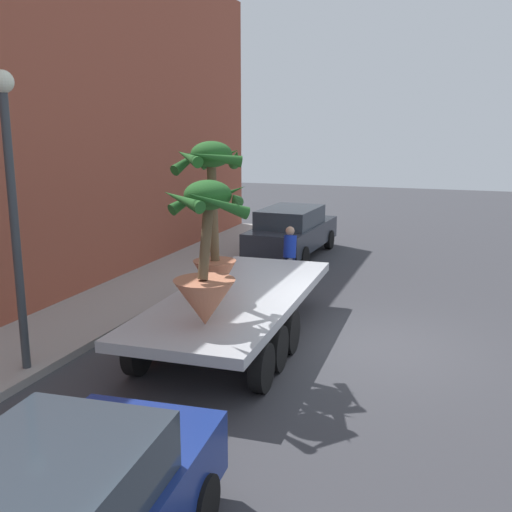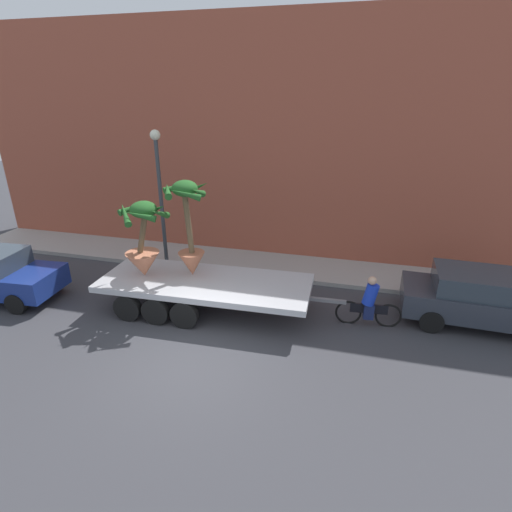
{
  "view_description": "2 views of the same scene",
  "coord_description": "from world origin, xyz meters",
  "px_view_note": "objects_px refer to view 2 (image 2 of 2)",
  "views": [
    {
      "loc": [
        -11.0,
        -1.51,
        4.17
      ],
      "look_at": [
        1.19,
        2.77,
        1.33
      ],
      "focal_mm": 42.28,
      "sensor_mm": 36.0,
      "label": 1
    },
    {
      "loc": [
        3.58,
        -7.44,
        6.16
      ],
      "look_at": [
        0.84,
        3.0,
        1.71
      ],
      "focal_mm": 28.07,
      "sensor_mm": 36.0,
      "label": 2
    }
  ],
  "objects_px": {
    "parked_car": "(486,299)",
    "street_lamp": "(159,181)",
    "potted_palm_rear": "(189,229)",
    "flatbed_trailer": "(197,286)",
    "cyclist": "(369,304)",
    "potted_palm_middle": "(143,244)"
  },
  "relations": [
    {
      "from": "parked_car",
      "to": "street_lamp",
      "type": "distance_m",
      "value": 10.98
    },
    {
      "from": "potted_palm_rear",
      "to": "flatbed_trailer",
      "type": "bearing_deg",
      "value": -43.15
    },
    {
      "from": "flatbed_trailer",
      "to": "cyclist",
      "type": "bearing_deg",
      "value": 3.91
    },
    {
      "from": "potted_palm_rear",
      "to": "cyclist",
      "type": "distance_m",
      "value": 5.59
    },
    {
      "from": "flatbed_trailer",
      "to": "potted_palm_middle",
      "type": "height_order",
      "value": "potted_palm_middle"
    },
    {
      "from": "potted_palm_middle",
      "to": "street_lamp",
      "type": "height_order",
      "value": "street_lamp"
    },
    {
      "from": "cyclist",
      "to": "parked_car",
      "type": "relative_size",
      "value": 0.4
    },
    {
      "from": "potted_palm_rear",
      "to": "street_lamp",
      "type": "relative_size",
      "value": 0.6
    },
    {
      "from": "flatbed_trailer",
      "to": "parked_car",
      "type": "height_order",
      "value": "parked_car"
    },
    {
      "from": "potted_palm_middle",
      "to": "street_lamp",
      "type": "distance_m",
      "value": 3.31
    },
    {
      "from": "street_lamp",
      "to": "potted_palm_rear",
      "type": "bearing_deg",
      "value": -49.38
    },
    {
      "from": "flatbed_trailer",
      "to": "potted_palm_rear",
      "type": "xyz_separation_m",
      "value": [
        -0.29,
        0.27,
        1.67
      ]
    },
    {
      "from": "cyclist",
      "to": "potted_palm_rear",
      "type": "bearing_deg",
      "value": -179.19
    },
    {
      "from": "potted_palm_rear",
      "to": "potted_palm_middle",
      "type": "height_order",
      "value": "potted_palm_rear"
    },
    {
      "from": "potted_palm_middle",
      "to": "street_lamp",
      "type": "xyz_separation_m",
      "value": [
        -0.88,
        2.95,
        1.22
      ]
    },
    {
      "from": "potted_palm_middle",
      "to": "street_lamp",
      "type": "bearing_deg",
      "value": 106.69
    },
    {
      "from": "potted_palm_rear",
      "to": "potted_palm_middle",
      "type": "xyz_separation_m",
      "value": [
        -1.28,
        -0.43,
        -0.43
      ]
    },
    {
      "from": "potted_palm_middle",
      "to": "parked_car",
      "type": "relative_size",
      "value": 0.5
    },
    {
      "from": "potted_palm_middle",
      "to": "parked_car",
      "type": "bearing_deg",
      "value": 7.9
    },
    {
      "from": "potted_palm_middle",
      "to": "parked_car",
      "type": "height_order",
      "value": "potted_palm_middle"
    },
    {
      "from": "cyclist",
      "to": "flatbed_trailer",
      "type": "bearing_deg",
      "value": -176.09
    },
    {
      "from": "potted_palm_rear",
      "to": "parked_car",
      "type": "height_order",
      "value": "potted_palm_rear"
    }
  ]
}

